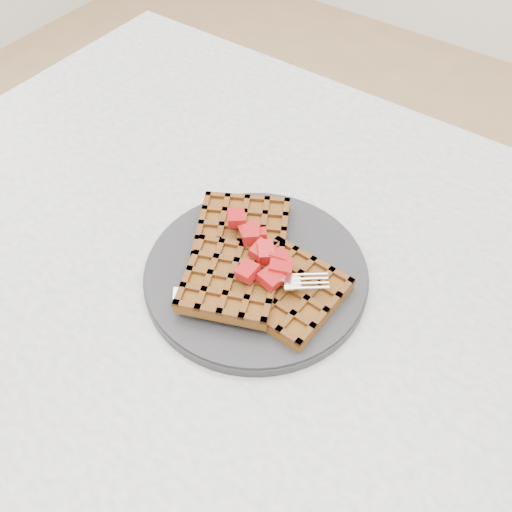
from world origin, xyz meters
name	(u,v)px	position (x,y,z in m)	size (l,w,h in m)	color
ground	(278,499)	(0.00, 0.00, 0.00)	(4.00, 4.00, 0.00)	tan
table	(293,343)	(0.00, 0.00, 0.64)	(1.20, 0.80, 0.75)	silver
plate	(256,274)	(-0.05, -0.01, 0.76)	(0.26, 0.26, 0.02)	#242427
waffles	(254,265)	(-0.05, -0.02, 0.78)	(0.22, 0.21, 0.03)	brown
strawberry_pile	(256,248)	(-0.05, -0.01, 0.80)	(0.15, 0.15, 0.02)	#8A0207
fork	(262,294)	(-0.02, -0.04, 0.77)	(0.02, 0.18, 0.02)	silver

